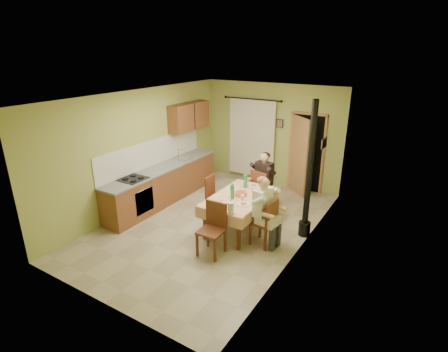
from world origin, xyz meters
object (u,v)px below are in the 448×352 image
Objects in this scene: chair_right at (263,231)px; man_right at (264,204)px; chair_left at (217,205)px; stove_flue at (308,190)px; chair_far at (262,198)px; dining_table at (239,213)px; chair_near at (212,240)px; man_far at (263,175)px.

chair_right is 0.70× the size of man_right.
stove_flue is (2.02, 0.23, 0.73)m from chair_left.
chair_far is 1.61m from chair_right.
chair_left is (-0.73, 0.24, -0.09)m from dining_table.
chair_far reaches higher than chair_near.
chair_right reaches higher than dining_table.
stove_flue is (1.29, 0.47, 0.64)m from dining_table.
chair_right is at bearing -90.00° from man_right.
man_right is (-0.01, 0.00, 0.59)m from chair_right.
stove_flue reaches higher than man_far.
chair_right is 0.35× the size of stove_flue.
chair_far is at bearing 89.40° from dining_table.
chair_left is at bearing 76.98° from man_right.
chair_near is 1.03× the size of chair_right.
chair_left is (-1.45, 0.55, -0.00)m from chair_right.
chair_far is at bearing -90.00° from man_far.
chair_near is 0.36× the size of stove_flue.
chair_near is at bearing -89.19° from dining_table.
man_far reaches higher than chair_far.
dining_table is 1.13m from chair_far.
dining_table is 1.12m from chair_near.
chair_near reaches higher than dining_table.
stove_flue reaches higher than man_right.
chair_far is at bearing 34.12° from man_right.
stove_flue reaches higher than chair_right.
chair_far is at bearing -91.64° from chair_near.
chair_left is 1.30m from man_far.
man_right is at bearing -24.15° from dining_table.
chair_near is at bearing 25.73° from chair_left.
man_right is (1.44, -0.55, 0.59)m from chair_left.
man_far is (0.73, 0.90, 0.59)m from chair_left.
chair_far reaches higher than dining_table.
stove_flue is (0.58, 0.78, 0.15)m from man_right.
stove_flue is at bearing 19.37° from dining_table.
dining_table is 1.83× the size of chair_left.
chair_far is 0.59m from man_far.
chair_right is 1.21m from stove_flue.
man_far is 1.00× the size of man_right.
chair_right is at bearing -23.88° from dining_table.
chair_right is 1.01× the size of chair_left.
man_far and man_right have the same top height.
chair_far is 0.72× the size of man_far.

